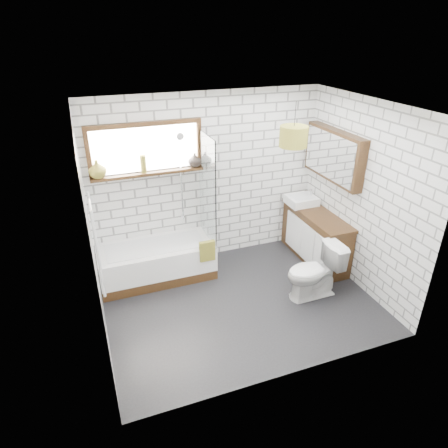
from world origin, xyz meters
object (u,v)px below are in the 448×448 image
object	(u,v)px
basin	(301,200)
toilet	(314,272)
bathtub	(157,262)
vanity	(315,236)
pendant	(294,136)

from	to	relation	value
basin	toilet	size ratio (longest dim) A/B	0.58
bathtub	vanity	size ratio (longest dim) A/B	1.17
toilet	vanity	bearing A→B (deg)	146.75
basin	toilet	world-z (taller)	basin
pendant	toilet	bearing A→B (deg)	-54.64
vanity	pendant	size ratio (longest dim) A/B	4.09
pendant	vanity	bearing A→B (deg)	30.21
bathtub	vanity	world-z (taller)	vanity
vanity	pendant	distance (m)	1.93
basin	vanity	bearing A→B (deg)	-81.09
vanity	basin	xyz separation A→B (m)	(-0.06, 0.38, 0.45)
basin	bathtub	bearing A→B (deg)	-178.89
bathtub	basin	distance (m)	2.39
bathtub	toilet	world-z (taller)	toilet
bathtub	basin	size ratio (longest dim) A/B	3.66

